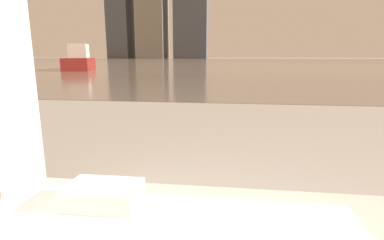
# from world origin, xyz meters

# --- Properties ---
(towel_stack) EXTENTS (0.28, 0.19, 0.08)m
(towel_stack) POSITION_xyz_m (-0.14, 0.75, 0.62)
(towel_stack) COLOR white
(towel_stack) RESTS_ON bathtub
(harbor_water) EXTENTS (180.00, 110.00, 0.01)m
(harbor_water) POSITION_xyz_m (0.00, 62.00, 0.01)
(harbor_water) COLOR gray
(harbor_water) RESTS_ON ground_plane
(harbor_boat_1) EXTENTS (3.50, 5.71, 2.03)m
(harbor_boat_1) POSITION_xyz_m (-11.77, 22.87, 0.72)
(harbor_boat_1) COLOR maroon
(harbor_boat_1) RESTS_ON harbor_water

